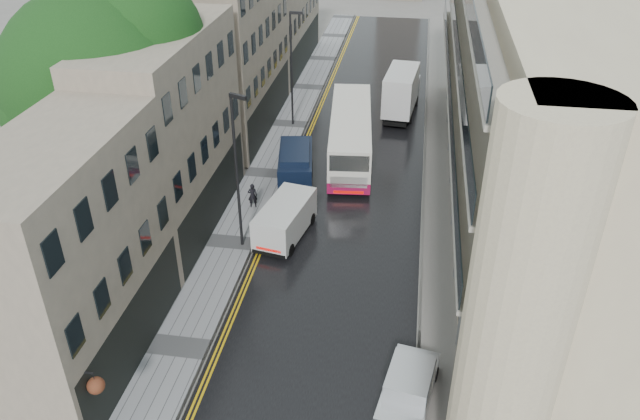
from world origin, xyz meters
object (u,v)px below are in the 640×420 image
(navy_van, at_px, (279,178))
(lamp_post_far, at_px, (292,71))
(lamp_post_near, at_px, (237,174))
(tree_near, at_px, (103,114))
(white_van, at_px, (257,232))
(silver_hatchback, at_px, (379,409))
(tree_far, at_px, (192,53))
(white_lorry, at_px, (386,98))
(pedestrian, at_px, (253,195))
(cream_bus, at_px, (331,157))

(navy_van, xyz_separation_m, lamp_post_far, (-1.38, 11.11, 3.05))
(navy_van, height_order, lamp_post_near, lamp_post_near)
(tree_near, xyz_separation_m, white_van, (8.21, -1.06, -5.85))
(silver_hatchback, distance_m, lamp_post_near, 14.19)
(tree_far, relative_size, lamp_post_near, 1.43)
(lamp_post_far, bearing_deg, silver_hatchback, -76.21)
(silver_hatchback, distance_m, white_van, 13.04)
(white_lorry, xyz_separation_m, navy_van, (-5.62, -13.05, -0.59))
(navy_van, bearing_deg, white_lorry, 57.19)
(tree_near, xyz_separation_m, pedestrian, (6.88, 3.09, -6.04))
(cream_bus, height_order, silver_hatchback, cream_bus)
(navy_van, bearing_deg, tree_near, -159.95)
(tree_far, relative_size, white_lorry, 1.71)
(tree_far, distance_m, navy_van, 12.49)
(tree_near, relative_size, white_lorry, 1.90)
(pedestrian, distance_m, lamp_post_far, 13.15)
(white_lorry, bearing_deg, pedestrian, -110.01)
(pedestrian, distance_m, lamp_post_near, 5.38)
(lamp_post_near, relative_size, lamp_post_far, 1.02)
(white_van, distance_m, lamp_post_far, 17.20)
(tree_near, relative_size, cream_bus, 1.18)
(tree_far, distance_m, cream_bus, 12.82)
(tree_far, relative_size, lamp_post_far, 1.46)
(silver_hatchback, bearing_deg, white_lorry, 103.30)
(navy_van, distance_m, lamp_post_near, 6.46)
(tree_near, height_order, lamp_post_near, tree_near)
(silver_hatchback, height_order, pedestrian, pedestrian)
(tree_near, distance_m, silver_hatchback, 20.50)
(silver_hatchback, bearing_deg, pedestrian, 130.20)
(cream_bus, distance_m, lamp_post_near, 9.67)
(cream_bus, relative_size, white_lorry, 1.62)
(white_lorry, height_order, silver_hatchback, white_lorry)
(tree_far, height_order, pedestrian, tree_far)
(cream_bus, xyz_separation_m, white_van, (-2.74, -8.62, -0.53))
(white_lorry, bearing_deg, lamp_post_far, -159.12)
(cream_bus, relative_size, lamp_post_far, 1.38)
(tree_near, distance_m, tree_far, 13.02)
(silver_hatchback, height_order, white_van, white_van)
(white_van, bearing_deg, cream_bus, 83.02)
(pedestrian, bearing_deg, cream_bus, -146.79)
(silver_hatchback, bearing_deg, navy_van, 124.05)
(silver_hatchback, height_order, lamp_post_near, lamp_post_near)
(tree_far, relative_size, silver_hatchback, 2.98)
(white_van, bearing_deg, lamp_post_far, 105.40)
(cream_bus, relative_size, pedestrian, 7.54)
(pedestrian, bearing_deg, tree_near, 9.74)
(tree_far, xyz_separation_m, lamp_post_far, (6.52, 2.76, -1.83))
(navy_van, bearing_deg, lamp_post_far, 87.55)
(white_lorry, height_order, lamp_post_far, lamp_post_far)
(tree_far, distance_m, white_van, 16.93)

